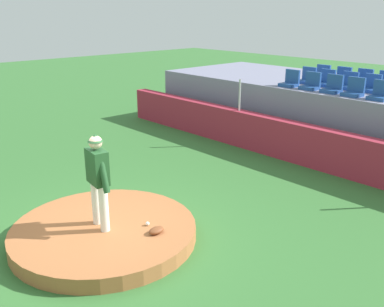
{
  "coord_description": "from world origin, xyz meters",
  "views": [
    {
      "loc": [
        6.32,
        -3.61,
        4.02
      ],
      "look_at": [
        0.0,
        2.18,
        1.17
      ],
      "focal_mm": 40.58,
      "sensor_mm": 36.0,
      "label": 1
    }
  ],
  "objects": [
    {
      "name": "stadium_chair_3",
      "position": [
        0.68,
        7.5,
        1.95
      ],
      "size": [
        0.48,
        0.44,
        0.5
      ],
      "rotation": [
        0.0,
        0.0,
        3.14
      ],
      "color": "#234C93",
      "rests_on": "bleacher_platform"
    },
    {
      "name": "stadium_chair_5",
      "position": [
        -1.41,
        8.44,
        1.95
      ],
      "size": [
        0.48,
        0.44,
        0.5
      ],
      "rotation": [
        0.0,
        0.0,
        3.14
      ],
      "color": "#234C93",
      "rests_on": "bleacher_platform"
    },
    {
      "name": "baseball",
      "position": [
        0.53,
        0.59,
        0.31
      ],
      "size": [
        0.07,
        0.07,
        0.07
      ],
      "primitive_type": "sphere",
      "color": "white",
      "rests_on": "pitchers_mound"
    },
    {
      "name": "stadium_chair_4",
      "position": [
        1.4,
        7.52,
        1.95
      ],
      "size": [
        0.48,
        0.44,
        0.5
      ],
      "rotation": [
        0.0,
        0.0,
        3.14
      ],
      "color": "#234C93",
      "rests_on": "bleacher_platform"
    },
    {
      "name": "pitchers_mound",
      "position": [
        0.0,
        0.0,
        0.14
      ],
      "size": [
        3.36,
        3.36,
        0.27
      ],
      "primitive_type": "cylinder",
      "color": "#AA6539",
      "rests_on": "ground_plane"
    },
    {
      "name": "stadium_chair_0",
      "position": [
        -1.4,
        7.52,
        1.95
      ],
      "size": [
        0.48,
        0.44,
        0.5
      ],
      "rotation": [
        0.0,
        0.0,
        3.14
      ],
      "color": "#234C93",
      "rests_on": "bleacher_platform"
    },
    {
      "name": "stadium_chair_10",
      "position": [
        -1.42,
        9.29,
        1.95
      ],
      "size": [
        0.48,
        0.44,
        0.5
      ],
      "rotation": [
        0.0,
        0.0,
        3.14
      ],
      "color": "#234C93",
      "rests_on": "bleacher_platform"
    },
    {
      "name": "stadium_chair_11",
      "position": [
        -0.67,
        9.3,
        1.95
      ],
      "size": [
        0.48,
        0.44,
        0.5
      ],
      "rotation": [
        0.0,
        0.0,
        3.14
      ],
      "color": "#234C93",
      "rests_on": "bleacher_platform"
    },
    {
      "name": "stadium_chair_7",
      "position": [
        0.02,
        8.41,
        1.95
      ],
      "size": [
        0.48,
        0.44,
        0.5
      ],
      "rotation": [
        0.0,
        0.0,
        3.14
      ],
      "color": "#234C93",
      "rests_on": "bleacher_platform"
    },
    {
      "name": "pitcher",
      "position": [
        -0.0,
        -0.05,
        1.29
      ],
      "size": [
        0.78,
        0.32,
        1.75
      ],
      "rotation": [
        0.0,
        0.0,
        -0.14
      ],
      "color": "white",
      "rests_on": "pitchers_mound"
    },
    {
      "name": "stadium_chair_1",
      "position": [
        -0.69,
        7.54,
        1.95
      ],
      "size": [
        0.48,
        0.44,
        0.5
      ],
      "rotation": [
        0.0,
        0.0,
        3.14
      ],
      "color": "#234C93",
      "rests_on": "bleacher_platform"
    },
    {
      "name": "ground_plane",
      "position": [
        0.0,
        0.0,
        0.0
      ],
      "size": [
        60.0,
        60.0,
        0.0
      ],
      "primitive_type": "plane",
      "color": "#356E31"
    },
    {
      "name": "stadium_chair_8",
      "position": [
        0.7,
        8.43,
        1.95
      ],
      "size": [
        0.48,
        0.44,
        0.5
      ],
      "rotation": [
        0.0,
        0.0,
        3.14
      ],
      "color": "#234C93",
      "rests_on": "bleacher_platform"
    },
    {
      "name": "stadium_chair_12",
      "position": [
        0.01,
        9.34,
        1.95
      ],
      "size": [
        0.48,
        0.44,
        0.5
      ],
      "rotation": [
        0.0,
        0.0,
        3.14
      ],
      "color": "#234C93",
      "rests_on": "bleacher_platform"
    },
    {
      "name": "brick_barrier",
      "position": [
        0.0,
        6.23,
        0.55
      ],
      "size": [
        14.71,
        0.4,
        1.09
      ],
      "primitive_type": "cube",
      "color": "#9E273A",
      "rests_on": "ground_plane"
    },
    {
      "name": "bleacher_platform",
      "position": [
        0.0,
        9.2,
        0.9
      ],
      "size": [
        13.59,
        4.42,
        1.8
      ],
      "primitive_type": "cube",
      "color": "gray",
      "rests_on": "ground_plane"
    },
    {
      "name": "stadium_chair_6",
      "position": [
        -0.71,
        8.39,
        1.95
      ],
      "size": [
        0.48,
        0.44,
        0.5
      ],
      "rotation": [
        0.0,
        0.0,
        3.14
      ],
      "color": "#234C93",
      "rests_on": "bleacher_platform"
    },
    {
      "name": "fence_post_left",
      "position": [
        -2.29,
        6.23,
        1.57
      ],
      "size": [
        0.06,
        0.06,
        0.95
      ],
      "primitive_type": "cylinder",
      "color": "silver",
      "rests_on": "brick_barrier"
    },
    {
      "name": "stadium_chair_2",
      "position": [
        0.02,
        7.54,
        1.95
      ],
      "size": [
        0.48,
        0.44,
        0.5
      ],
      "rotation": [
        0.0,
        0.0,
        3.14
      ],
      "color": "#234C93",
      "rests_on": "bleacher_platform"
    },
    {
      "name": "fielding_glove",
      "position": [
        0.87,
        0.53,
        0.33
      ],
      "size": [
        0.21,
        0.31,
        0.11
      ],
      "primitive_type": "ellipsoid",
      "rotation": [
        0.0,
        0.0,
        1.62
      ],
      "color": "brown",
      "rests_on": "pitchers_mound"
    }
  ]
}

